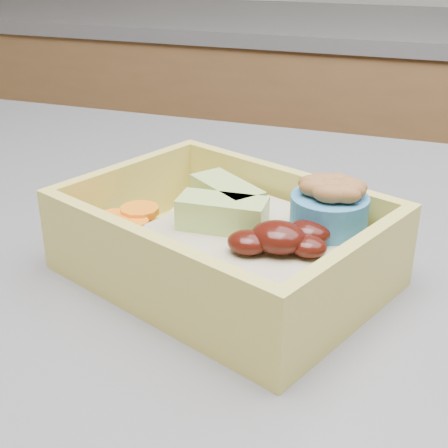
% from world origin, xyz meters
% --- Properties ---
extents(back_cabinets, '(3.20, 0.62, 2.30)m').
position_xyz_m(back_cabinets, '(0.00, 1.23, 0.89)').
color(back_cabinets, brown).
rests_on(back_cabinets, ground).
extents(bento_box, '(0.22, 0.19, 0.07)m').
position_xyz_m(bento_box, '(-0.06, -0.01, 0.94)').
color(bento_box, '#D4C557').
rests_on(bento_box, island).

